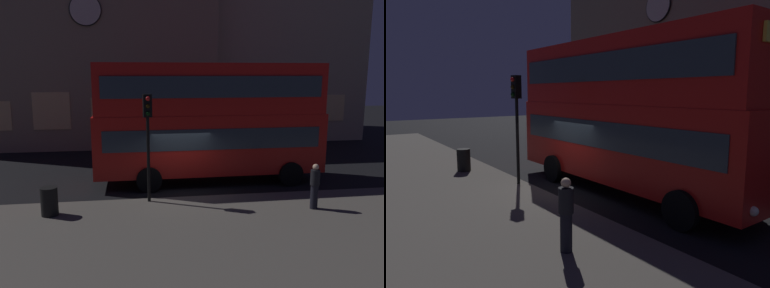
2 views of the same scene
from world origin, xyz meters
The scene contains 8 objects.
ground_plane centered at (0.00, 0.00, 0.00)m, with size 80.00×80.00×0.00m, color black.
sidewalk_slab centered at (0.00, -5.93, 0.06)m, with size 44.00×9.92×0.12m, color #5B564F.
building_with_clock centered at (-5.31, 14.36, 7.01)m, with size 17.90×9.35×14.01m.
building_plain_facade centered at (8.90, 15.97, 9.86)m, with size 12.44×10.09×19.72m.
double_decker_bus centered at (1.45, 1.47, 3.03)m, with size 10.41×2.86×5.41m.
traffic_light_near_kerb centered at (-1.43, -1.35, 3.07)m, with size 0.35×0.38×4.10m.
pedestrian centered at (4.47, -3.03, 0.98)m, with size 0.34×0.34×1.66m.
litter_bin centered at (-4.90, -2.33, 0.62)m, with size 0.58×0.58×1.00m, color black.
Camera 1 is at (-1.90, -15.76, 4.98)m, focal length 36.37 mm.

